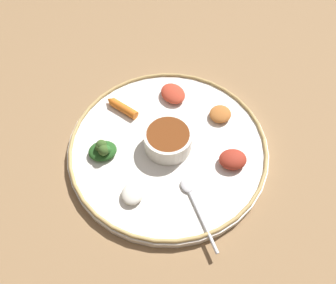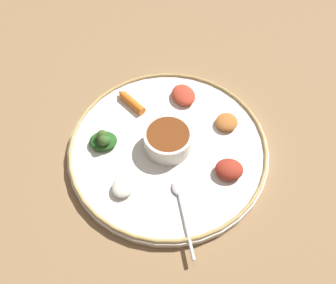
{
  "view_description": "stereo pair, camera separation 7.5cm",
  "coord_description": "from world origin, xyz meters",
  "px_view_note": "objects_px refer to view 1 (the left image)",
  "views": [
    {
      "loc": [
        -0.19,
        -0.37,
        0.66
      ],
      "look_at": [
        0.0,
        0.0,
        0.03
      ],
      "focal_mm": 37.02,
      "sensor_mm": 36.0,
      "label": 1
    },
    {
      "loc": [
        -0.12,
        -0.4,
        0.66
      ],
      "look_at": [
        0.0,
        0.0,
        0.03
      ],
      "focal_mm": 37.02,
      "sensor_mm": 36.0,
      "label": 2
    }
  ],
  "objects_px": {
    "spoon": "(194,202)",
    "greens_pile": "(103,150)",
    "center_bowl": "(168,139)",
    "carrot_near_spoon": "(122,107)"
  },
  "relations": [
    {
      "from": "center_bowl",
      "to": "spoon",
      "type": "bearing_deg",
      "value": -95.89
    },
    {
      "from": "center_bowl",
      "to": "greens_pile",
      "type": "bearing_deg",
      "value": 161.79
    },
    {
      "from": "greens_pile",
      "to": "spoon",
      "type": "bearing_deg",
      "value": -57.58
    },
    {
      "from": "center_bowl",
      "to": "spoon",
      "type": "height_order",
      "value": "center_bowl"
    },
    {
      "from": "carrot_near_spoon",
      "to": "spoon",
      "type": "bearing_deg",
      "value": -82.7
    },
    {
      "from": "greens_pile",
      "to": "carrot_near_spoon",
      "type": "bearing_deg",
      "value": 48.89
    },
    {
      "from": "spoon",
      "to": "greens_pile",
      "type": "bearing_deg",
      "value": 122.42
    },
    {
      "from": "center_bowl",
      "to": "greens_pile",
      "type": "relative_size",
      "value": 1.46
    },
    {
      "from": "spoon",
      "to": "greens_pile",
      "type": "distance_m",
      "value": 0.22
    },
    {
      "from": "center_bowl",
      "to": "carrot_near_spoon",
      "type": "height_order",
      "value": "center_bowl"
    }
  ]
}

